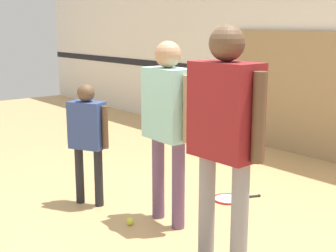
# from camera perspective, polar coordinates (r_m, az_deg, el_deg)

# --- Properties ---
(ground_plane) EXTENTS (16.00, 16.00, 0.00)m
(ground_plane) POSITION_cam_1_polar(r_m,az_deg,el_deg) (4.14, 1.77, -12.34)
(ground_plane) COLOR tan
(wall_panel) EXTENTS (2.04, 0.05, 1.66)m
(wall_panel) POSITION_cam_1_polar(r_m,az_deg,el_deg) (6.58, 14.87, 3.96)
(wall_panel) COLOR #9E7F56
(wall_panel) RESTS_ON ground_plane
(person_instructor) EXTENTS (0.61, 0.26, 1.60)m
(person_instructor) POSITION_cam_1_polar(r_m,az_deg,el_deg) (3.97, 0.00, 1.54)
(person_instructor) COLOR #6B4C70
(person_instructor) RESTS_ON ground_plane
(person_student_left) EXTENTS (0.40, 0.32, 1.18)m
(person_student_left) POSITION_cam_1_polar(r_m,az_deg,el_deg) (4.51, -9.80, -0.65)
(person_student_left) COLOR #232328
(person_student_left) RESTS_ON ground_plane
(person_student_right) EXTENTS (0.65, 0.28, 1.72)m
(person_student_right) POSITION_cam_1_polar(r_m,az_deg,el_deg) (3.20, 6.95, 0.32)
(person_student_right) COLOR gray
(person_student_right) RESTS_ON ground_plane
(racket_spare_on_floor) EXTENTS (0.40, 0.53, 0.03)m
(racket_spare_on_floor) POSITION_cam_1_polar(r_m,az_deg,el_deg) (4.80, 7.45, -8.77)
(racket_spare_on_floor) COLOR red
(racket_spare_on_floor) RESTS_ON ground_plane
(tennis_ball_near_instructor) EXTENTS (0.07, 0.07, 0.07)m
(tennis_ball_near_instructor) POSITION_cam_1_polar(r_m,az_deg,el_deg) (4.20, -4.63, -11.51)
(tennis_ball_near_instructor) COLOR #CCE038
(tennis_ball_near_instructor) RESTS_ON ground_plane
(tennis_ball_by_spare_racket) EXTENTS (0.07, 0.07, 0.07)m
(tennis_ball_by_spare_racket) POSITION_cam_1_polar(r_m,az_deg,el_deg) (5.03, 9.10, -7.58)
(tennis_ball_by_spare_racket) COLOR #CCE038
(tennis_ball_by_spare_racket) RESTS_ON ground_plane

